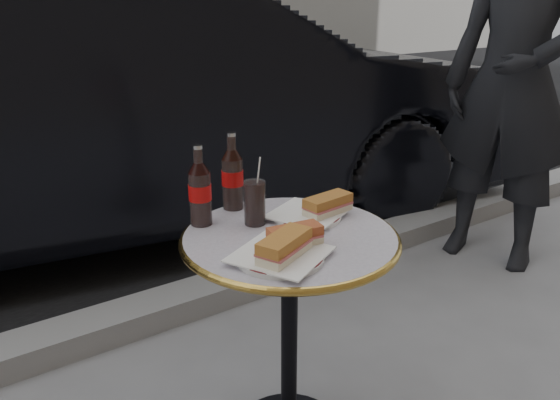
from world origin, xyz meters
TOP-DOWN VIEW (x-y plane):
  - asphalt_road at (0.00, 5.00)m, footprint 40.00×8.00m
  - curb at (0.00, 0.90)m, footprint 40.00×0.20m
  - bistro_table at (0.00, 0.00)m, footprint 0.62×0.62m
  - plate_left at (-0.11, -0.11)m, footprint 0.28×0.28m
  - plate_right at (0.11, 0.07)m, footprint 0.26×0.26m
  - sandwich_left_a at (-0.11, -0.13)m, footprint 0.18×0.14m
  - sandwich_left_b at (-0.05, -0.09)m, footprint 0.15×0.09m
  - sandwich_right at (0.17, 0.04)m, footprint 0.16×0.09m
  - cola_bottle_left at (-0.17, 0.21)m, footprint 0.08×0.08m
  - cola_bottle_right at (-0.03, 0.27)m, footprint 0.07×0.07m
  - cola_glass at (-0.04, 0.12)m, footprint 0.07×0.07m
  - parked_car at (0.39, 1.97)m, footprint 2.29×4.78m
  - pedestrian at (1.71, 0.48)m, footprint 0.67×0.81m

SIDE VIEW (x-z plane):
  - asphalt_road at x=0.00m, z-range 0.00..0.00m
  - curb at x=0.00m, z-range -0.01..0.11m
  - bistro_table at x=0.00m, z-range 0.00..0.73m
  - plate_right at x=0.11m, z-range 0.73..0.74m
  - plate_left at x=-0.11m, z-range 0.73..0.74m
  - parked_car at x=0.39m, z-range 0.00..1.51m
  - sandwich_left_b at x=-0.05m, z-range 0.74..0.79m
  - sandwich_right at x=0.17m, z-range 0.74..0.80m
  - sandwich_left_a at x=-0.11m, z-range 0.74..0.80m
  - cola_glass at x=-0.04m, z-range 0.73..0.86m
  - cola_bottle_left at x=-0.17m, z-range 0.73..0.97m
  - cola_bottle_right at x=-0.03m, z-range 0.73..0.98m
  - pedestrian at x=1.71m, z-range 0.00..1.91m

